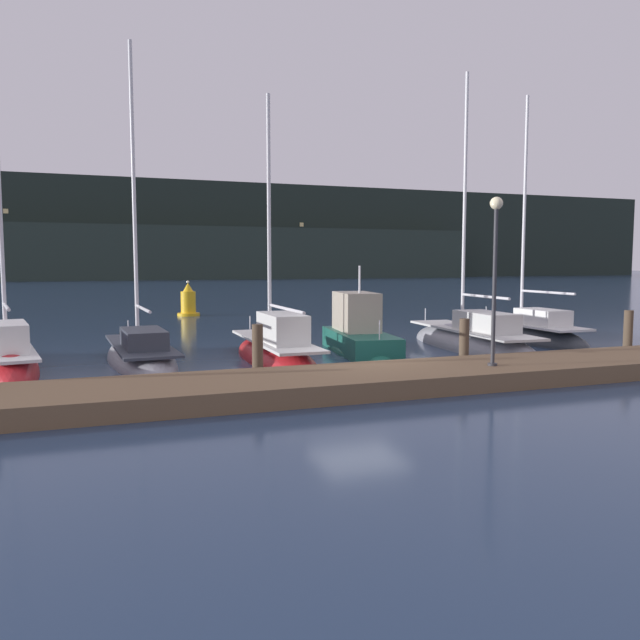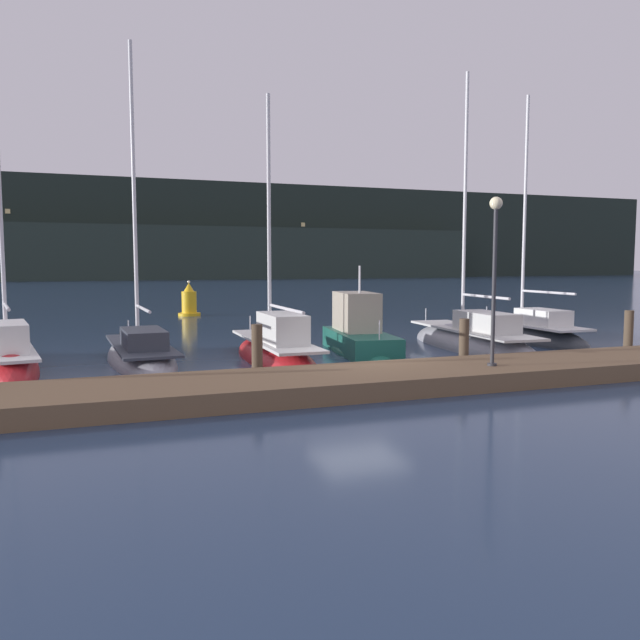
# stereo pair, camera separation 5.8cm
# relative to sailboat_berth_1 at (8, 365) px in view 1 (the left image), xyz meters

# --- Properties ---
(ground_plane) EXTENTS (400.00, 400.00, 0.00)m
(ground_plane) POSITION_rel_sailboat_berth_1_xyz_m (9.27, -3.82, -0.14)
(ground_plane) COLOR navy
(dock) EXTENTS (24.80, 2.80, 0.45)m
(dock) POSITION_rel_sailboat_berth_1_xyz_m (9.27, -6.01, 0.09)
(dock) COLOR brown
(dock) RESTS_ON ground
(mooring_pile_1) EXTENTS (0.28, 0.28, 1.51)m
(mooring_pile_1) POSITION_rel_sailboat_berth_1_xyz_m (6.23, -4.36, 0.61)
(mooring_pile_1) COLOR #4C3D2D
(mooring_pile_1) RESTS_ON ground
(mooring_pile_2) EXTENTS (0.28, 0.28, 1.47)m
(mooring_pile_2) POSITION_rel_sailboat_berth_1_xyz_m (12.30, -4.36, 0.59)
(mooring_pile_2) COLOR #4C3D2D
(mooring_pile_2) RESTS_ON ground
(mooring_pile_3) EXTENTS (0.28, 0.28, 1.55)m
(mooring_pile_3) POSITION_rel_sailboat_berth_1_xyz_m (18.36, -4.36, 0.64)
(mooring_pile_3) COLOR #4C3D2D
(mooring_pile_3) RESTS_ON ground
(sailboat_berth_1) EXTENTS (2.67, 7.19, 11.23)m
(sailboat_berth_1) POSITION_rel_sailboat_berth_1_xyz_m (0.00, 0.00, 0.00)
(sailboat_berth_1) COLOR red
(sailboat_berth_1) RESTS_ON ground
(sailboat_berth_2) EXTENTS (2.33, 7.17, 10.49)m
(sailboat_berth_2) POSITION_rel_sailboat_berth_1_xyz_m (3.67, 0.23, -0.03)
(sailboat_berth_2) COLOR gray
(sailboat_berth_2) RESTS_ON ground
(sailboat_berth_3) EXTENTS (1.71, 7.22, 8.90)m
(sailboat_berth_3) POSITION_rel_sailboat_berth_1_xyz_m (7.60, -1.17, 0.03)
(sailboat_berth_3) COLOR red
(sailboat_berth_3) RESTS_ON ground
(motorboat_berth_4) EXTENTS (2.39, 5.28, 3.45)m
(motorboat_berth_4) POSITION_rel_sailboat_berth_1_xyz_m (10.87, -0.12, 0.25)
(motorboat_berth_4) COLOR #195647
(motorboat_berth_4) RESTS_ON ground
(sailboat_berth_5) EXTENTS (2.47, 8.21, 10.58)m
(sailboat_berth_5) POSITION_rel_sailboat_berth_1_xyz_m (14.92, -0.79, -0.02)
(sailboat_berth_5) COLOR gray
(sailboat_berth_5) RESTS_ON ground
(sailboat_berth_6) EXTENTS (1.98, 6.40, 10.25)m
(sailboat_berth_6) POSITION_rel_sailboat_berth_1_xyz_m (18.35, 0.39, -0.01)
(sailboat_berth_6) COLOR #2D3338
(sailboat_berth_6) RESTS_ON ground
(channel_buoy) EXTENTS (1.28, 1.28, 2.04)m
(channel_buoy) POSITION_rel_sailboat_berth_1_xyz_m (7.45, 16.90, 0.63)
(channel_buoy) COLOR gold
(channel_buoy) RESTS_ON ground
(dock_lamppost) EXTENTS (0.32, 0.32, 4.24)m
(dock_lamppost) POSITION_rel_sailboat_berth_1_xyz_m (11.86, -6.35, 3.13)
(dock_lamppost) COLOR #2D2D33
(dock_lamppost) RESTS_ON dock
(hillside_backdrop) EXTENTS (240.00, 23.00, 18.81)m
(hillside_backdrop) POSITION_rel_sailboat_berth_1_xyz_m (8.34, 107.76, 8.53)
(hillside_backdrop) COLOR #1E2823
(hillside_backdrop) RESTS_ON ground
(rowboat_adrift) EXTENTS (2.35, 3.49, 0.56)m
(rowboat_adrift) POSITION_rel_sailboat_berth_1_xyz_m (23.44, 7.63, -0.14)
(rowboat_adrift) COLOR navy
(rowboat_adrift) RESTS_ON ground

